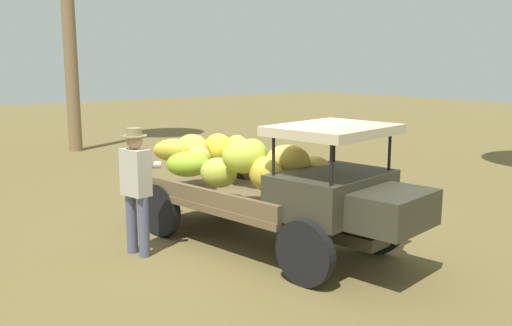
# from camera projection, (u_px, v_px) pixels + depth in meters

# --- Properties ---
(ground_plane) EXTENTS (60.00, 60.00, 0.00)m
(ground_plane) POSITION_uv_depth(u_px,v_px,m) (246.00, 240.00, 8.31)
(ground_plane) COLOR brown
(truck) EXTENTS (4.62, 2.36, 1.84)m
(truck) POSITION_uv_depth(u_px,v_px,m) (274.00, 182.00, 7.83)
(truck) COLOR #373427
(truck) RESTS_ON ground
(farmer) EXTENTS (0.53, 0.49, 1.77)m
(farmer) POSITION_uv_depth(u_px,v_px,m) (136.00, 184.00, 7.53)
(farmer) COLOR slate
(farmer) RESTS_ON ground
(wooden_crate) EXTENTS (0.67, 0.67, 0.44)m
(wooden_crate) POSITION_uv_depth(u_px,v_px,m) (158.00, 204.00, 9.55)
(wooden_crate) COLOR #8E5F3D
(wooden_crate) RESTS_ON ground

